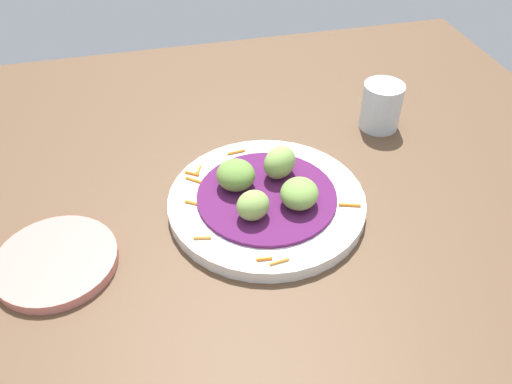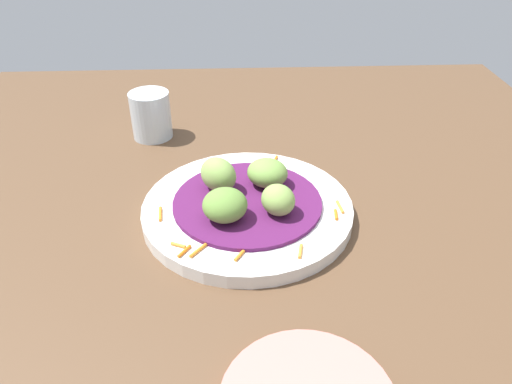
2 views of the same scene
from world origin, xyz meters
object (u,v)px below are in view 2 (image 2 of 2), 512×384
Objects in this scene: guac_scoop_center at (278,200)px; guac_scoop_back at (218,175)px; water_glass at (151,115)px; guac_scoop_left at (225,205)px; guac_scoop_right at (267,173)px; main_plate at (248,210)px.

guac_scoop_center is 0.84× the size of guac_scoop_back.
water_glass reaches higher than guac_scoop_back.
guac_scoop_right is at bearing 142.78° from guac_scoop_left.
main_plate is at bearing 52.78° from guac_scoop_back.
guac_scoop_left is 1.22× the size of guac_scoop_center.
guac_scoop_center is 0.58× the size of water_glass.
guac_scoop_right is (-3.71, 2.82, 3.30)cm from main_plate.
guac_scoop_back is (-5.64, -7.43, 0.38)cm from guac_scoop_center.
guac_scoop_back is at bearing -82.22° from guac_scoop_right.
main_plate is 5.80cm from guac_scoop_left.
guac_scoop_left is at bearing -37.22° from guac_scoop_right.
main_plate is 4.98× the size of guac_scoop_left.
guac_scoop_center is at bearing 52.78° from main_plate.
main_plate is 3.51× the size of water_glass.
guac_scoop_left is at bearing 7.78° from guac_scoop_back.
guac_scoop_back is (0.89, -6.53, 0.46)cm from guac_scoop_right.
guac_scoop_center is at bearing 35.88° from water_glass.
guac_scoop_right is 0.71× the size of water_glass.
guac_scoop_left is 6.59cm from guac_scoop_center.
guac_scoop_left is 9.33cm from guac_scoop_right.
guac_scoop_center is 6.59cm from guac_scoop_right.
guac_scoop_left is 1.02× the size of guac_scoop_back.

